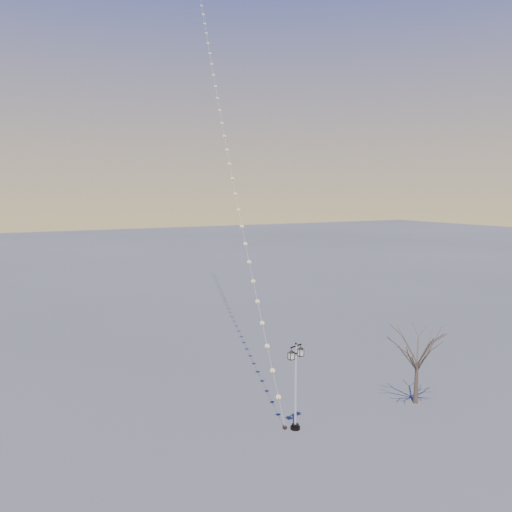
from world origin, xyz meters
TOP-DOWN VIEW (x-y plane):
  - ground at (0.00, 0.00)m, footprint 300.00×300.00m
  - street_lamp at (-0.25, 0.14)m, footprint 1.12×0.65m
  - bare_tree at (7.67, -0.34)m, footprint 2.71×2.71m
  - kite_train at (4.61, 18.72)m, footprint 11.26×37.24m

SIDE VIEW (x-z plane):
  - ground at x=0.00m, z-range 0.00..0.00m
  - street_lamp at x=-0.25m, z-range 0.24..4.81m
  - bare_tree at x=7.67m, z-range 0.87..5.37m
  - kite_train at x=4.61m, z-range -0.12..35.43m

